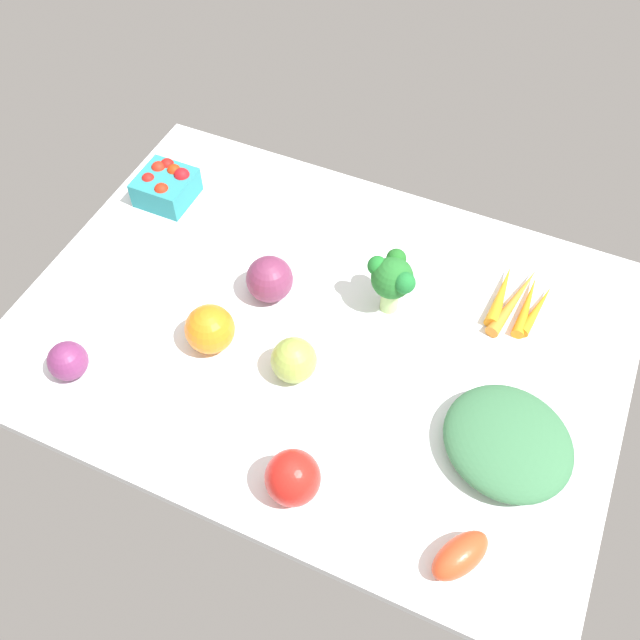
{
  "coord_description": "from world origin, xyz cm",
  "views": [
    {
      "loc": [
        29.48,
        -65.71,
        100.7
      ],
      "look_at": [
        0.0,
        0.0,
        4.0
      ],
      "focal_mm": 39.33,
      "sensor_mm": 36.0,
      "label": 1
    }
  ],
  "objects": [
    {
      "name": "red_onion_near_basket",
      "position": [
        -11.11,
        3.07,
        6.19
      ],
      "size": [
        8.39,
        8.39,
        8.39
      ],
      "primitive_type": "sphere",
      "color": "#702D4E",
      "rests_on": "tablecloth"
    },
    {
      "name": "broccoli_head",
      "position": [
        9.36,
        9.07,
        9.95
      ],
      "size": [
        9.08,
        8.3,
        11.75
      ],
      "color": "#A7CD7D",
      "rests_on": "tablecloth"
    },
    {
      "name": "bell_pepper_red",
      "position": [
        8.78,
        -29.11,
        6.48
      ],
      "size": [
        11.17,
        11.17,
        8.95
      ],
      "primitive_type": "ellipsoid",
      "rotation": [
        0.0,
        0.0,
        5.75
      ],
      "color": "red",
      "rests_on": "tablecloth"
    },
    {
      "name": "berry_basket",
      "position": [
        -41.21,
        17.15,
        5.24
      ],
      "size": [
        10.34,
        10.34,
        6.87
      ],
      "color": "teal",
      "rests_on": "tablecloth"
    },
    {
      "name": "tablecloth",
      "position": [
        0.0,
        0.0,
        1.0
      ],
      "size": [
        104.0,
        76.0,
        2.0
      ],
      "primitive_type": "cube",
      "color": "white",
      "rests_on": "ground"
    },
    {
      "name": "carrot_bunch",
      "position": [
        29.94,
        18.82,
        3.2
      ],
      "size": [
        10.3,
        17.99,
        2.62
      ],
      "color": "orange",
      "rests_on": "tablecloth"
    },
    {
      "name": "heirloom_tomato_orange",
      "position": [
        -15.32,
        -10.75,
        6.22
      ],
      "size": [
        8.45,
        8.45,
        8.45
      ],
      "primitive_type": "sphere",
      "color": "orange",
      "rests_on": "tablecloth"
    },
    {
      "name": "leafy_greens_clump",
      "position": [
        35.6,
        -9.95,
        4.92
      ],
      "size": [
        27.38,
        26.96,
        5.84
      ],
      "primitive_type": "ellipsoid",
      "rotation": [
        0.0,
        0.0,
        5.72
      ],
      "color": "#397047",
      "rests_on": "tablecloth"
    },
    {
      "name": "red_onion_center",
      "position": [
        -33.72,
        -25.3,
        5.29
      ],
      "size": [
        6.58,
        6.58,
        6.58
      ],
      "primitive_type": "sphere",
      "color": "#712B5C",
      "rests_on": "tablecloth"
    },
    {
      "name": "roma_tomato",
      "position": [
        34.19,
        -29.19,
        4.41
      ],
      "size": [
        8.89,
        10.68,
        4.81
      ],
      "primitive_type": "ellipsoid",
      "rotation": [
        0.0,
        0.0,
        4.2
      ],
      "color": "#DC4623",
      "rests_on": "tablecloth"
    },
    {
      "name": "heirloom_tomato_green",
      "position": [
        0.24,
        -10.36,
        5.8
      ],
      "size": [
        7.61,
        7.61,
        7.61
      ],
      "primitive_type": "sphere",
      "color": "#91A646",
      "rests_on": "tablecloth"
    }
  ]
}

